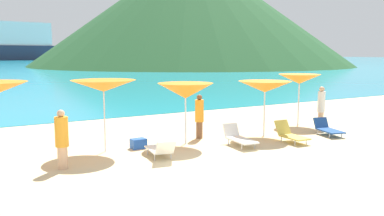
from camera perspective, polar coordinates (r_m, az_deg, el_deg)
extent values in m
cube|color=beige|center=(20.03, -13.61, -2.23)|extent=(50.00, 100.00, 0.30)
cone|color=#235128|center=(112.17, -0.09, 13.76)|extent=(84.48, 84.48, 30.32)
cylinder|color=silver|center=(13.57, -12.17, -1.33)|extent=(0.04, 0.04, 2.27)
cone|color=orange|center=(13.45, -12.29, 3.05)|extent=(2.09, 2.09, 0.38)
sphere|color=silver|center=(13.44, -12.31, 3.58)|extent=(0.07, 0.07, 0.07)
cylinder|color=silver|center=(14.45, -0.91, -1.07)|extent=(0.05, 0.05, 2.04)
cone|color=orange|center=(14.35, -0.92, 2.43)|extent=(2.17, 2.17, 0.54)
sphere|color=silver|center=(14.33, -0.92, 3.09)|extent=(0.07, 0.07, 0.07)
cylinder|color=silver|center=(16.14, 10.10, -0.27)|extent=(0.05, 0.05, 2.04)
cone|color=orange|center=(16.04, 10.18, 2.96)|extent=(2.07, 2.07, 0.44)
sphere|color=silver|center=(16.03, 10.19, 3.45)|extent=(0.07, 0.07, 0.07)
cylinder|color=silver|center=(19.01, 14.72, 0.99)|extent=(0.06, 0.06, 2.18)
cone|color=orange|center=(18.93, 14.83, 3.95)|extent=(1.92, 1.92, 0.43)
sphere|color=silver|center=(18.92, 14.84, 4.37)|extent=(0.07, 0.07, 0.07)
cube|color=white|center=(12.85, -4.72, -5.79)|extent=(0.78, 1.22, 0.05)
cube|color=white|center=(12.13, -3.72, -5.53)|extent=(0.63, 0.42, 0.47)
cylinder|color=silver|center=(13.28, -4.10, -5.91)|extent=(0.04, 0.04, 0.21)
cylinder|color=silver|center=(13.14, -6.27, -6.09)|extent=(0.04, 0.04, 0.21)
cylinder|color=silver|center=(12.55, -2.97, -6.71)|extent=(0.04, 0.04, 0.21)
cylinder|color=silver|center=(12.40, -5.26, -6.91)|extent=(0.04, 0.04, 0.21)
cube|color=#D8BF4C|center=(15.14, 14.20, -4.01)|extent=(0.68, 1.09, 0.05)
cube|color=#D8BF4C|center=(15.59, 12.60, -2.68)|extent=(0.60, 0.36, 0.53)
cylinder|color=silver|center=(14.76, 14.25, -4.79)|extent=(0.04, 0.04, 0.19)
cylinder|color=silver|center=(15.11, 15.74, -4.55)|extent=(0.04, 0.04, 0.19)
cylinder|color=silver|center=(15.31, 12.41, -4.29)|extent=(0.04, 0.04, 0.19)
cylinder|color=silver|center=(15.64, 13.89, -4.08)|extent=(0.04, 0.04, 0.19)
cube|color=white|center=(14.22, 7.01, -4.50)|extent=(0.74, 1.34, 0.05)
cube|color=white|center=(14.80, 5.50, -3.09)|extent=(0.60, 0.32, 0.48)
cylinder|color=silver|center=(13.77, 7.00, -5.45)|extent=(0.04, 0.04, 0.21)
cylinder|color=silver|center=(14.04, 8.78, -5.23)|extent=(0.04, 0.04, 0.21)
cylinder|color=silver|center=(14.53, 5.13, -4.74)|extent=(0.04, 0.04, 0.21)
cylinder|color=silver|center=(14.78, 6.86, -4.54)|extent=(0.04, 0.04, 0.21)
cube|color=#1E478C|center=(16.87, 18.83, -3.04)|extent=(0.92, 1.27, 0.05)
cube|color=#1E478C|center=(17.39, 17.62, -1.99)|extent=(0.65, 0.41, 0.43)
cylinder|color=silver|center=(16.45, 18.72, -3.70)|extent=(0.04, 0.04, 0.18)
cylinder|color=silver|center=(16.76, 20.26, -3.57)|extent=(0.04, 0.04, 0.18)
cylinder|color=silver|center=(17.11, 17.24, -3.22)|extent=(0.04, 0.04, 0.18)
cylinder|color=silver|center=(17.40, 18.74, -3.10)|extent=(0.04, 0.04, 0.18)
cylinder|color=#DBAA84|center=(18.57, 17.59, -1.59)|extent=(0.23, 0.23, 0.69)
cylinder|color=white|center=(18.47, 17.69, 0.84)|extent=(0.31, 0.31, 0.90)
sphere|color=#DBAA84|center=(18.41, 17.76, 2.54)|extent=(0.22, 0.22, 0.22)
cylinder|color=brown|center=(15.51, 1.03, -3.10)|extent=(0.25, 0.25, 0.64)
cylinder|color=orange|center=(15.39, 1.04, -0.39)|extent=(0.33, 0.33, 0.84)
sphere|color=brown|center=(15.32, 1.05, 1.51)|extent=(0.21, 0.21, 0.21)
cylinder|color=#DBAA84|center=(12.00, -17.68, -6.66)|extent=(0.28, 0.28, 0.64)
cylinder|color=orange|center=(11.84, -17.82, -3.18)|extent=(0.37, 0.37, 0.84)
sphere|color=#DBAA84|center=(11.76, -17.92, -0.72)|extent=(0.21, 0.21, 0.21)
cube|color=blue|center=(14.02, -7.52, -4.96)|extent=(0.51, 0.37, 0.34)
cube|color=#262D47|center=(214.55, -25.16, 7.02)|extent=(62.48, 17.35, 7.05)
cube|color=white|center=(214.76, -25.30, 9.45)|extent=(46.95, 13.60, 11.21)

